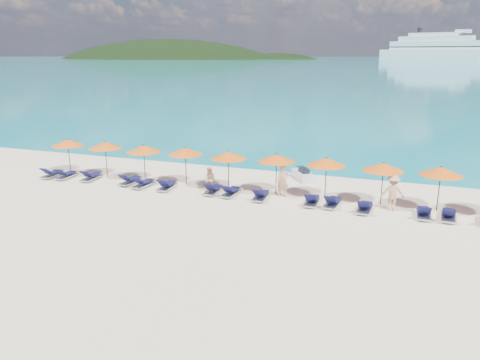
% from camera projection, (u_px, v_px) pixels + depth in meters
% --- Properties ---
extents(ground, '(1400.00, 1400.00, 0.00)m').
position_uv_depth(ground, '(218.00, 221.00, 21.83)').
color(ground, beige).
extents(sea, '(1600.00, 1300.00, 0.01)m').
position_uv_depth(sea, '(410.00, 59.00, 619.83)').
color(sea, '#1FA9B2').
rests_on(sea, ground).
extents(headland_main, '(374.00, 242.00, 126.50)m').
position_uv_depth(headland_main, '(167.00, 88.00, 620.60)').
color(headland_main, black).
rests_on(headland_main, ground).
extents(headland_small, '(162.00, 126.00, 85.50)m').
position_uv_depth(headland_small, '(280.00, 88.00, 588.18)').
color(headland_small, black).
rests_on(headland_small, ground).
extents(cruise_ship, '(149.62, 57.89, 41.27)m').
position_uv_depth(cruise_ship, '(452.00, 50.00, 503.95)').
color(cruise_ship, white).
rests_on(cruise_ship, ground).
extents(jetski, '(1.79, 2.18, 0.74)m').
position_uv_depth(jetski, '(303.00, 175.00, 28.82)').
color(jetski, silver).
rests_on(jetski, ground).
extents(beachgoer_a, '(0.78, 0.73, 1.78)m').
position_uv_depth(beachgoer_a, '(283.00, 181.00, 25.23)').
color(beachgoer_a, tan).
rests_on(beachgoer_a, ground).
extents(beachgoer_b, '(0.74, 0.46, 1.46)m').
position_uv_depth(beachgoer_b, '(210.00, 180.00, 26.04)').
color(beachgoer_b, tan).
rests_on(beachgoer_b, ground).
extents(beachgoer_c, '(1.21, 0.60, 1.84)m').
position_uv_depth(beachgoer_c, '(393.00, 193.00, 23.01)').
color(beachgoer_c, tan).
rests_on(beachgoer_c, ground).
extents(umbrella_0, '(2.10, 2.10, 2.28)m').
position_uv_depth(umbrella_0, '(68.00, 143.00, 29.91)').
color(umbrella_0, black).
rests_on(umbrella_0, ground).
extents(umbrella_1, '(2.10, 2.10, 2.28)m').
position_uv_depth(umbrella_1, '(105.00, 145.00, 29.09)').
color(umbrella_1, black).
rests_on(umbrella_1, ground).
extents(umbrella_2, '(2.10, 2.10, 2.28)m').
position_uv_depth(umbrella_2, '(144.00, 149.00, 28.02)').
color(umbrella_2, black).
rests_on(umbrella_2, ground).
extents(umbrella_3, '(2.10, 2.10, 2.28)m').
position_uv_depth(umbrella_3, '(185.00, 151.00, 27.30)').
color(umbrella_3, black).
rests_on(umbrella_3, ground).
extents(umbrella_4, '(2.10, 2.10, 2.28)m').
position_uv_depth(umbrella_4, '(228.00, 155.00, 26.22)').
color(umbrella_4, black).
rests_on(umbrella_4, ground).
extents(umbrella_5, '(2.10, 2.10, 2.28)m').
position_uv_depth(umbrella_5, '(277.00, 158.00, 25.55)').
color(umbrella_5, black).
rests_on(umbrella_5, ground).
extents(umbrella_6, '(2.10, 2.10, 2.28)m').
position_uv_depth(umbrella_6, '(327.00, 162.00, 24.64)').
color(umbrella_6, black).
rests_on(umbrella_6, ground).
extents(umbrella_7, '(2.10, 2.10, 2.28)m').
position_uv_depth(umbrella_7, '(384.00, 167.00, 23.55)').
color(umbrella_7, black).
rests_on(umbrella_7, ground).
extents(umbrella_8, '(2.10, 2.10, 2.28)m').
position_uv_depth(umbrella_8, '(441.00, 171.00, 22.70)').
color(umbrella_8, black).
rests_on(umbrella_8, ground).
extents(lounger_0, '(0.69, 1.73, 0.66)m').
position_uv_depth(lounger_0, '(52.00, 174.00, 29.39)').
color(lounger_0, silver).
rests_on(lounger_0, ground).
extents(lounger_1, '(0.68, 1.72, 0.66)m').
position_uv_depth(lounger_1, '(66.00, 175.00, 29.10)').
color(lounger_1, silver).
rests_on(lounger_1, ground).
extents(lounger_2, '(0.74, 1.74, 0.66)m').
position_uv_depth(lounger_2, '(91.00, 176.00, 28.71)').
color(lounger_2, silver).
rests_on(lounger_2, ground).
extents(lounger_3, '(0.76, 1.75, 0.66)m').
position_uv_depth(lounger_3, '(130.00, 180.00, 27.83)').
color(lounger_3, silver).
rests_on(lounger_3, ground).
extents(lounger_4, '(0.77, 1.75, 0.66)m').
position_uv_depth(lounger_4, '(143.00, 183.00, 27.20)').
color(lounger_4, silver).
rests_on(lounger_4, ground).
extents(lounger_5, '(0.75, 1.74, 0.66)m').
position_uv_depth(lounger_5, '(167.00, 186.00, 26.73)').
color(lounger_5, silver).
rests_on(lounger_5, ground).
extents(lounger_6, '(0.67, 1.72, 0.66)m').
position_uv_depth(lounger_6, '(213.00, 189.00, 25.98)').
color(lounger_6, silver).
rests_on(lounger_6, ground).
extents(lounger_7, '(0.71, 1.73, 0.66)m').
position_uv_depth(lounger_7, '(231.00, 192.00, 25.59)').
color(lounger_7, silver).
rests_on(lounger_7, ground).
extents(lounger_8, '(0.71, 1.73, 0.66)m').
position_uv_depth(lounger_8, '(261.00, 195.00, 24.93)').
color(lounger_8, silver).
rests_on(lounger_8, ground).
extents(lounger_9, '(0.68, 1.72, 0.66)m').
position_uv_depth(lounger_9, '(312.00, 200.00, 24.05)').
color(lounger_9, silver).
rests_on(lounger_9, ground).
extents(lounger_10, '(0.74, 1.74, 0.66)m').
position_uv_depth(lounger_10, '(332.00, 202.00, 23.76)').
color(lounger_10, silver).
rests_on(lounger_10, ground).
extents(lounger_11, '(0.70, 1.73, 0.66)m').
position_uv_depth(lounger_11, '(365.00, 207.00, 22.99)').
color(lounger_11, silver).
rests_on(lounger_11, ground).
extents(lounger_12, '(0.67, 1.72, 0.66)m').
position_uv_depth(lounger_12, '(424.00, 213.00, 22.19)').
color(lounger_12, silver).
rests_on(lounger_12, ground).
extents(lounger_13, '(0.72, 1.73, 0.66)m').
position_uv_depth(lounger_13, '(449.00, 215.00, 21.90)').
color(lounger_13, silver).
rests_on(lounger_13, ground).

